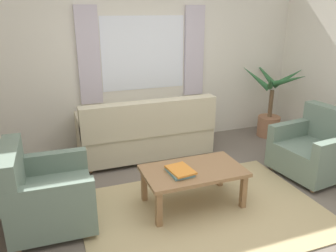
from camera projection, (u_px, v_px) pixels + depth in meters
ground_plane at (204, 212)px, 3.66m from camera, size 6.24×6.24×0.00m
wall_back at (143, 63)px, 5.23m from camera, size 5.32×0.12×2.60m
window_with_curtains at (144, 54)px, 5.10m from camera, size 1.98×0.07×1.40m
area_rug at (204, 212)px, 3.66m from camera, size 2.58×1.80×0.01m
couch at (146, 134)px, 4.92m from camera, size 1.90×0.82×0.92m
armchair_left at (44, 194)px, 3.34m from camera, size 0.84×0.86×0.88m
armchair_right at (316, 149)px, 4.40m from camera, size 0.92×0.93×0.88m
coffee_table at (193, 174)px, 3.69m from camera, size 1.10×0.64×0.44m
book_stack_on_table at (180, 171)px, 3.57m from camera, size 0.27×0.34×0.05m
potted_plant at (270, 108)px, 5.71m from camera, size 1.03×1.31×1.23m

